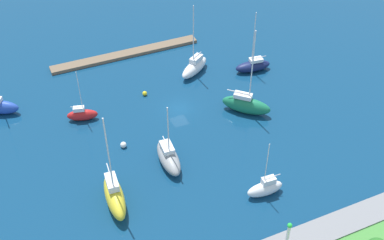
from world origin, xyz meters
TOP-DOWN VIEW (x-y plane):
  - water at (0.00, 0.00)m, footprint 160.00×160.00m
  - pier_dock at (2.77, -18.15)m, footprint 26.97×2.23m
  - harbor_beacon at (-0.98, 28.67)m, footprint 0.56×0.56m
  - sailboat_white_near_pier at (-3.19, 20.45)m, footprint 4.89×1.88m
  - sailboat_blue_far_south at (25.31, -10.05)m, footprint 6.02×4.44m
  - sailboat_gray_along_channel at (5.87, 10.47)m, footprint 2.84×7.03m
  - sailboat_green_lone_south at (-9.01, 4.88)m, footprint 6.90×6.78m
  - sailboat_red_east_end at (14.25, -3.41)m, footprint 4.78×2.65m
  - sailboat_yellow_outer_mooring at (14.52, 14.44)m, footprint 2.75×7.69m
  - sailboat_navy_mid_basin at (-15.65, -4.63)m, footprint 6.42×2.89m
  - sailboat_white_off_beacon at (-6.24, -8.07)m, footprint 6.92×5.59m
  - mooring_buoy_yellow at (3.69, -5.43)m, footprint 0.74×0.74m
  - mooring_buoy_white at (10.49, 4.91)m, footprint 0.87×0.87m

SIDE VIEW (x-z plane):
  - water at x=0.00m, z-range 0.00..0.00m
  - pier_dock at x=2.77m, z-range 0.00..0.57m
  - mooring_buoy_yellow at x=3.69m, z-range 0.00..0.74m
  - mooring_buoy_white at x=10.49m, z-range 0.00..0.87m
  - sailboat_red_east_end at x=14.25m, z-range -3.29..5.28m
  - sailboat_navy_mid_basin at x=-15.65m, z-range -4.48..6.53m
  - sailboat_white_near_pier at x=-3.19m, z-range -3.24..5.43m
  - sailboat_gray_along_channel at x=5.87m, z-range -3.76..6.15m
  - sailboat_blue_far_south at x=25.31m, z-range -4.06..6.50m
  - sailboat_white_off_beacon at x=-6.24m, z-range -5.09..7.56m
  - sailboat_green_lone_south at x=-9.01m, z-range -5.61..8.54m
  - sailboat_yellow_outer_mooring at x=14.52m, z-range -5.44..8.69m
  - harbor_beacon at x=-0.98m, z-range 1.33..5.06m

